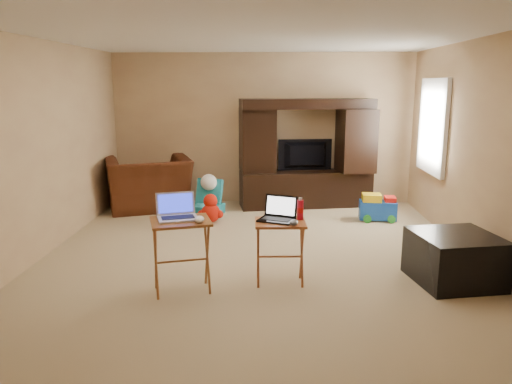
{
  "coord_description": "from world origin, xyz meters",
  "views": [
    {
      "loc": [
        0.2,
        -5.67,
        1.98
      ],
      "look_at": [
        0.0,
        -0.2,
        0.8
      ],
      "focal_mm": 35.0,
      "sensor_mm": 36.0,
      "label": 1
    }
  ],
  "objects_px": {
    "ottoman": "(455,258)",
    "tray_table_right": "(280,253)",
    "plush_toy": "(211,208)",
    "push_toy": "(378,207)",
    "entertainment_center": "(306,153)",
    "laptop_left": "(178,207)",
    "recliner": "(149,183)",
    "mouse_right": "(294,222)",
    "tray_table_left": "(182,256)",
    "water_bottle": "(300,210)",
    "child_rocker": "(208,197)",
    "mouse_left": "(199,219)",
    "laptop_right": "(276,209)",
    "television": "(306,155)"
  },
  "relations": [
    {
      "from": "ottoman",
      "to": "tray_table_right",
      "type": "bearing_deg",
      "value": -176.92
    },
    {
      "from": "push_toy",
      "to": "entertainment_center",
      "type": "bearing_deg",
      "value": 144.31
    },
    {
      "from": "ottoman",
      "to": "laptop_right",
      "type": "height_order",
      "value": "laptop_right"
    },
    {
      "from": "plush_toy",
      "to": "mouse_left",
      "type": "xyz_separation_m",
      "value": [
        0.23,
        -2.57,
        0.54
      ]
    },
    {
      "from": "recliner",
      "to": "tray_table_left",
      "type": "relative_size",
      "value": 1.79
    },
    {
      "from": "television",
      "to": "child_rocker",
      "type": "height_order",
      "value": "television"
    },
    {
      "from": "recliner",
      "to": "laptop_right",
      "type": "xyz_separation_m",
      "value": [
        2.05,
        -3.02,
        0.35
      ]
    },
    {
      "from": "plush_toy",
      "to": "tray_table_left",
      "type": "relative_size",
      "value": 0.6
    },
    {
      "from": "mouse_right",
      "to": "laptop_left",
      "type": "bearing_deg",
      "value": -175.21
    },
    {
      "from": "child_rocker",
      "to": "plush_toy",
      "type": "xyz_separation_m",
      "value": [
        0.09,
        -0.44,
        -0.06
      ]
    },
    {
      "from": "laptop_right",
      "to": "push_toy",
      "type": "bearing_deg",
      "value": 78.41
    },
    {
      "from": "child_rocker",
      "to": "water_bottle",
      "type": "bearing_deg",
      "value": -48.16
    },
    {
      "from": "recliner",
      "to": "mouse_left",
      "type": "relative_size",
      "value": 8.83
    },
    {
      "from": "tray_table_right",
      "to": "water_bottle",
      "type": "relative_size",
      "value": 3.25
    },
    {
      "from": "recliner",
      "to": "television",
      "type": "bearing_deg",
      "value": 166.67
    },
    {
      "from": "mouse_left",
      "to": "laptop_left",
      "type": "bearing_deg",
      "value": 155.56
    },
    {
      "from": "entertainment_center",
      "to": "ottoman",
      "type": "xyz_separation_m",
      "value": [
        1.32,
        -3.24,
        -0.63
      ]
    },
    {
      "from": "mouse_left",
      "to": "mouse_right",
      "type": "distance_m",
      "value": 0.91
    },
    {
      "from": "entertainment_center",
      "to": "ottoman",
      "type": "height_order",
      "value": "entertainment_center"
    },
    {
      "from": "recliner",
      "to": "laptop_right",
      "type": "distance_m",
      "value": 3.67
    },
    {
      "from": "water_bottle",
      "to": "television",
      "type": "bearing_deg",
      "value": 85.45
    },
    {
      "from": "plush_toy",
      "to": "tray_table_right",
      "type": "height_order",
      "value": "tray_table_right"
    },
    {
      "from": "tray_table_right",
      "to": "mouse_left",
      "type": "bearing_deg",
      "value": -160.38
    },
    {
      "from": "television",
      "to": "water_bottle",
      "type": "bearing_deg",
      "value": 77.02
    },
    {
      "from": "laptop_right",
      "to": "water_bottle",
      "type": "xyz_separation_m",
      "value": [
        0.24,
        0.06,
        -0.02
      ]
    },
    {
      "from": "entertainment_center",
      "to": "tray_table_left",
      "type": "bearing_deg",
      "value": -121.8
    },
    {
      "from": "tray_table_left",
      "to": "water_bottle",
      "type": "distance_m",
      "value": 1.26
    },
    {
      "from": "entertainment_center",
      "to": "push_toy",
      "type": "height_order",
      "value": "entertainment_center"
    },
    {
      "from": "entertainment_center",
      "to": "recliner",
      "type": "height_order",
      "value": "entertainment_center"
    },
    {
      "from": "mouse_right",
      "to": "entertainment_center",
      "type": "bearing_deg",
      "value": 84.52
    },
    {
      "from": "entertainment_center",
      "to": "child_rocker",
      "type": "bearing_deg",
      "value": -167.68
    },
    {
      "from": "television",
      "to": "plush_toy",
      "type": "distance_m",
      "value": 1.93
    },
    {
      "from": "mouse_right",
      "to": "mouse_left",
      "type": "bearing_deg",
      "value": -167.77
    },
    {
      "from": "tray_table_left",
      "to": "ottoman",
      "type": "bearing_deg",
      "value": -9.7
    },
    {
      "from": "ottoman",
      "to": "mouse_right",
      "type": "xyz_separation_m",
      "value": [
        -1.65,
        -0.22,
        0.43
      ]
    },
    {
      "from": "recliner",
      "to": "water_bottle",
      "type": "bearing_deg",
      "value": 107.07
    },
    {
      "from": "plush_toy",
      "to": "laptop_left",
      "type": "xyz_separation_m",
      "value": [
        0.01,
        -2.47,
        0.63
      ]
    },
    {
      "from": "push_toy",
      "to": "tray_table_right",
      "type": "xyz_separation_m",
      "value": [
        -1.48,
        -2.46,
        0.12
      ]
    },
    {
      "from": "recliner",
      "to": "laptop_right",
      "type": "height_order",
      "value": "laptop_right"
    },
    {
      "from": "child_rocker",
      "to": "tray_table_left",
      "type": "height_order",
      "value": "tray_table_left"
    },
    {
      "from": "entertainment_center",
      "to": "push_toy",
      "type": "xyz_separation_m",
      "value": [
        1.02,
        -0.87,
        -0.68
      ]
    },
    {
      "from": "plush_toy",
      "to": "tray_table_left",
      "type": "height_order",
      "value": "tray_table_left"
    },
    {
      "from": "recliner",
      "to": "mouse_right",
      "type": "distance_m",
      "value": 3.87
    },
    {
      "from": "television",
      "to": "ottoman",
      "type": "relative_size",
      "value": 1.14
    },
    {
      "from": "water_bottle",
      "to": "ottoman",
      "type": "bearing_deg",
      "value": 0.58
    },
    {
      "from": "plush_toy",
      "to": "push_toy",
      "type": "xyz_separation_m",
      "value": [
        2.47,
        0.21,
        -0.01
      ]
    },
    {
      "from": "push_toy",
      "to": "water_bottle",
      "type": "relative_size",
      "value": 2.72
    },
    {
      "from": "mouse_right",
      "to": "ottoman",
      "type": "bearing_deg",
      "value": 7.45
    },
    {
      "from": "child_rocker",
      "to": "plush_toy",
      "type": "relative_size",
      "value": 1.27
    },
    {
      "from": "push_toy",
      "to": "tray_table_right",
      "type": "distance_m",
      "value": 2.88
    }
  ]
}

